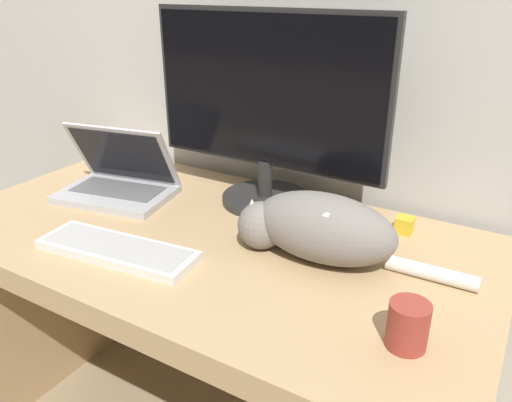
% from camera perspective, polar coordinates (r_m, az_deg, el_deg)
% --- Properties ---
extents(desk, '(1.37, 0.72, 0.74)m').
position_cam_1_polar(desk, '(1.32, -5.31, -9.78)').
color(desk, tan).
rests_on(desk, ground_plane).
extents(monitor, '(0.67, 0.24, 0.51)m').
position_cam_1_polar(monitor, '(1.32, 1.15, 10.64)').
color(monitor, '#282828').
rests_on(monitor, desk).
extents(laptop, '(0.35, 0.27, 0.21)m').
position_cam_1_polar(laptop, '(1.49, -15.48, 2.15)').
color(laptop, '#B7B7BC').
rests_on(laptop, desk).
extents(external_keyboard, '(0.39, 0.16, 0.02)m').
position_cam_1_polar(external_keyboard, '(1.18, -15.58, -5.37)').
color(external_keyboard, white).
rests_on(external_keyboard, desk).
extents(cat, '(0.52, 0.17, 0.15)m').
position_cam_1_polar(cat, '(1.10, 7.07, -2.90)').
color(cat, gray).
rests_on(cat, desk).
extents(coffee_mug, '(0.07, 0.07, 0.08)m').
position_cam_1_polar(coffee_mug, '(0.90, 16.97, -13.42)').
color(coffee_mug, '#9E382D').
rests_on(coffee_mug, desk).
extents(small_toy, '(0.04, 0.04, 0.04)m').
position_cam_1_polar(small_toy, '(1.28, 16.59, -2.64)').
color(small_toy, gold).
rests_on(small_toy, desk).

